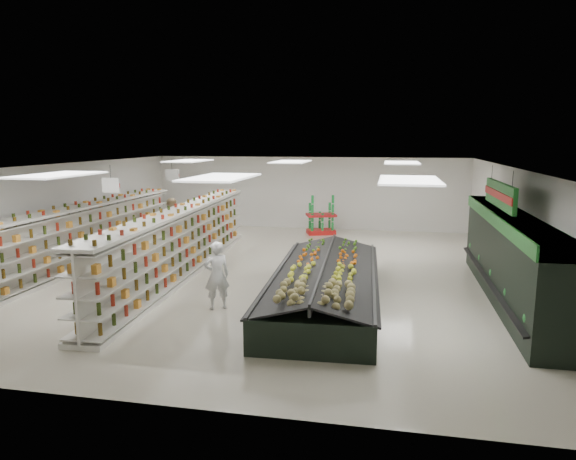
% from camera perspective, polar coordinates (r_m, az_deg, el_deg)
% --- Properties ---
extents(floor, '(16.00, 16.00, 0.00)m').
position_cam_1_polar(floor, '(15.63, -2.50, -4.70)').
color(floor, beige).
rests_on(floor, ground).
extents(ceiling, '(14.00, 16.00, 0.02)m').
position_cam_1_polar(ceiling, '(15.14, -2.60, 7.09)').
color(ceiling, white).
rests_on(ceiling, wall_back).
extents(wall_back, '(14.00, 0.02, 3.20)m').
position_cam_1_polar(wall_back, '(23.09, 2.20, 4.13)').
color(wall_back, white).
rests_on(wall_back, floor).
extents(wall_front, '(14.00, 0.02, 3.20)m').
position_cam_1_polar(wall_front, '(7.96, -16.54, -7.78)').
color(wall_front, white).
rests_on(wall_front, floor).
extents(wall_left, '(0.02, 16.00, 3.20)m').
position_cam_1_polar(wall_left, '(18.27, -24.40, 1.67)').
color(wall_left, white).
rests_on(wall_left, floor).
extents(wall_right, '(0.02, 16.00, 3.20)m').
position_cam_1_polar(wall_right, '(15.25, 23.93, 0.21)').
color(wall_right, white).
rests_on(wall_right, floor).
extents(produce_wall_case, '(0.93, 8.00, 2.20)m').
position_cam_1_polar(produce_wall_case, '(13.77, 23.25, -2.25)').
color(produce_wall_case, black).
rests_on(produce_wall_case, floor).
extents(aisle_sign_near, '(0.52, 0.06, 0.75)m').
position_cam_1_polar(aisle_sign_near, '(14.74, -19.07, 4.73)').
color(aisle_sign_near, white).
rests_on(aisle_sign_near, ceiling).
extents(aisle_sign_far, '(0.52, 0.06, 0.75)m').
position_cam_1_polar(aisle_sign_far, '(18.29, -12.75, 5.96)').
color(aisle_sign_far, white).
rests_on(aisle_sign_far, ceiling).
extents(hortifruti_banner, '(0.12, 3.20, 0.95)m').
position_cam_1_polar(hortifruti_banner, '(13.50, 22.48, 3.64)').
color(hortifruti_banner, '#1E7225').
rests_on(hortifruti_banner, ceiling).
extents(gondola_left, '(0.91, 11.16, 1.93)m').
position_cam_1_polar(gondola_left, '(17.38, -22.12, -0.94)').
color(gondola_left, silver).
rests_on(gondola_left, floor).
extents(gondola_center, '(1.42, 11.44, 1.98)m').
position_cam_1_polar(gondola_center, '(15.49, -11.72, -1.60)').
color(gondola_center, silver).
rests_on(gondola_center, floor).
extents(produce_island, '(2.87, 7.19, 1.06)m').
position_cam_1_polar(produce_island, '(12.79, 4.14, -5.84)').
color(produce_island, black).
rests_on(produce_island, floor).
extents(soda_endcap, '(1.40, 1.17, 1.54)m').
position_cam_1_polar(soda_endcap, '(21.77, 3.70, 1.49)').
color(soda_endcap, red).
rests_on(soda_endcap, floor).
extents(shopper_main, '(0.71, 0.64, 1.64)m').
position_cam_1_polar(shopper_main, '(12.23, -7.92, -5.01)').
color(shopper_main, silver).
rests_on(shopper_main, floor).
extents(shopper_background, '(0.85, 1.04, 1.85)m').
position_cam_1_polar(shopper_background, '(19.43, -12.62, 0.76)').
color(shopper_background, '#A08162').
rests_on(shopper_background, floor).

